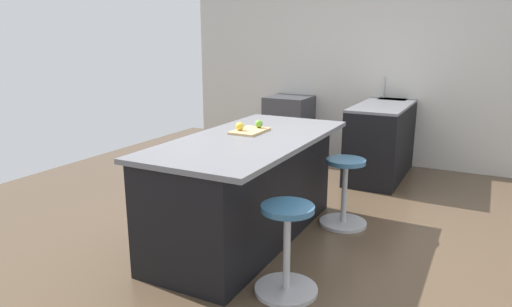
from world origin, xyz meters
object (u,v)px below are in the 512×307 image
object	(u,v)px
oven_range	(289,127)
stool_by_window	(344,194)
kitchen_island	(246,187)
apple_yellow	(240,126)
cutting_board	(250,131)
stool_middle	(287,252)
apple_green	(259,124)

from	to	relation	value
oven_range	stool_by_window	bearing A→B (deg)	35.00
stool_by_window	kitchen_island	bearing A→B (deg)	-45.57
kitchen_island	apple_yellow	distance (m)	0.53
stool_by_window	cutting_board	xyz separation A→B (m)	(0.49, -0.73, 0.62)
oven_range	cutting_board	size ratio (longest dim) A/B	2.46
stool_by_window	stool_middle	world-z (taller)	same
stool_middle	apple_yellow	bearing A→B (deg)	-134.26
kitchen_island	apple_green	bearing A→B (deg)	-174.49
oven_range	stool_middle	size ratio (longest dim) A/B	1.39
apple_green	stool_middle	bearing A→B (deg)	36.29
kitchen_island	stool_middle	size ratio (longest dim) A/B	3.31
stool_middle	apple_yellow	size ratio (longest dim) A/B	8.72
kitchen_island	apple_green	world-z (taller)	apple_green
kitchen_island	apple_green	xyz separation A→B (m)	(-0.30, -0.03, 0.50)
oven_range	kitchen_island	distance (m)	2.87
kitchen_island	stool_by_window	bearing A→B (deg)	134.43
cutting_board	stool_middle	bearing A→B (deg)	41.16
kitchen_island	apple_yellow	world-z (taller)	apple_yellow
kitchen_island	cutting_board	bearing A→B (deg)	-162.41
oven_range	stool_by_window	size ratio (longest dim) A/B	1.39
oven_range	kitchen_island	bearing A→B (deg)	16.03
oven_range	apple_green	world-z (taller)	apple_green
kitchen_island	cutting_board	xyz separation A→B (m)	(-0.17, -0.06, 0.46)
kitchen_island	cutting_board	distance (m)	0.49
stool_middle	cutting_board	bearing A→B (deg)	-138.84
stool_middle	apple_yellow	world-z (taller)	apple_yellow
apple_yellow	stool_by_window	bearing A→B (deg)	124.59
cutting_board	apple_green	size ratio (longest dim) A/B	5.09
oven_range	apple_yellow	bearing A→B (deg)	14.26
stool_by_window	apple_yellow	size ratio (longest dim) A/B	8.72
stool_by_window	stool_middle	xyz separation A→B (m)	(1.33, 0.00, 0.00)
apple_green	cutting_board	bearing A→B (deg)	-12.15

